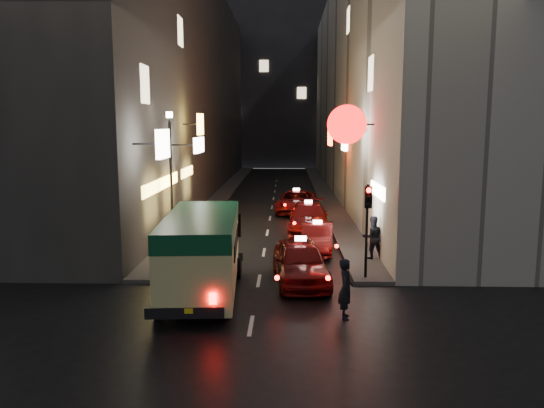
# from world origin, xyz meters

# --- Properties ---
(ground) EXTENTS (120.00, 120.00, 0.00)m
(ground) POSITION_xyz_m (0.00, 0.00, 0.00)
(ground) COLOR black
(ground) RESTS_ON ground
(building_left) EXTENTS (7.58, 52.00, 18.00)m
(building_left) POSITION_xyz_m (-8.00, 33.99, 9.00)
(building_left) COLOR #393634
(building_left) RESTS_ON ground
(building_right) EXTENTS (8.13, 52.00, 18.00)m
(building_right) POSITION_xyz_m (8.00, 33.99, 9.00)
(building_right) COLOR #AFAAA0
(building_right) RESTS_ON ground
(building_far) EXTENTS (30.00, 10.00, 22.00)m
(building_far) POSITION_xyz_m (0.00, 66.00, 11.00)
(building_far) COLOR #313136
(building_far) RESTS_ON ground
(sidewalk_left) EXTENTS (1.50, 52.00, 0.15)m
(sidewalk_left) POSITION_xyz_m (-4.25, 34.00, 0.07)
(sidewalk_left) COLOR #43403E
(sidewalk_left) RESTS_ON ground
(sidewalk_right) EXTENTS (1.50, 52.00, 0.15)m
(sidewalk_right) POSITION_xyz_m (4.25, 34.00, 0.07)
(sidewalk_right) COLOR #43403E
(sidewalk_right) RESTS_ON ground
(minibus) EXTENTS (2.70, 6.68, 2.82)m
(minibus) POSITION_xyz_m (-1.83, 6.69, 1.78)
(minibus) COLOR #D0CF82
(minibus) RESTS_ON ground
(taxi_near) EXTENTS (2.92, 6.00, 2.01)m
(taxi_near) POSITION_xyz_m (1.55, 8.35, 0.92)
(taxi_near) COLOR #640C0C
(taxi_near) RESTS_ON ground
(taxi_second) EXTENTS (2.38, 4.96, 1.70)m
(taxi_second) POSITION_xyz_m (2.46, 13.15, 0.77)
(taxi_second) COLOR #640C0C
(taxi_second) RESTS_ON ground
(taxi_third) EXTENTS (2.60, 5.80, 1.98)m
(taxi_third) POSITION_xyz_m (2.23, 17.95, 0.91)
(taxi_third) COLOR #640C0C
(taxi_third) RESTS_ON ground
(taxi_far) EXTENTS (2.76, 5.56, 1.87)m
(taxi_far) POSITION_xyz_m (1.68, 24.27, 0.85)
(taxi_far) COLOR #640C0C
(taxi_far) RESTS_ON ground
(pedestrian_crossing) EXTENTS (0.47, 0.70, 2.09)m
(pedestrian_crossing) POSITION_xyz_m (2.82, 4.69, 1.05)
(pedestrian_crossing) COLOR black
(pedestrian_crossing) RESTS_ON ground
(pedestrian_sidewalk) EXTENTS (0.87, 0.64, 2.08)m
(pedestrian_sidewalk) POSITION_xyz_m (4.69, 11.44, 1.19)
(pedestrian_sidewalk) COLOR black
(pedestrian_sidewalk) RESTS_ON sidewalk_right
(traffic_light) EXTENTS (0.26, 0.43, 3.50)m
(traffic_light) POSITION_xyz_m (4.00, 8.47, 2.69)
(traffic_light) COLOR black
(traffic_light) RESTS_ON sidewalk_right
(lamp_post) EXTENTS (0.28, 0.28, 6.22)m
(lamp_post) POSITION_xyz_m (-4.20, 13.00, 3.72)
(lamp_post) COLOR black
(lamp_post) RESTS_ON sidewalk_left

